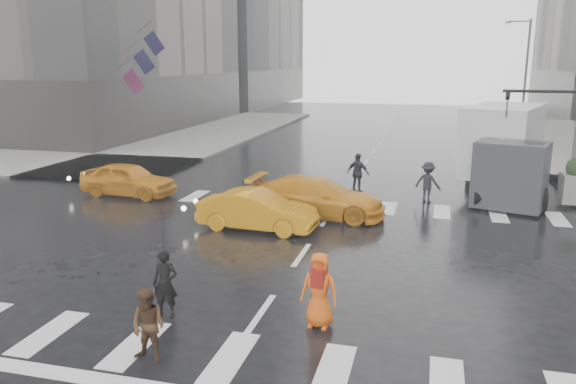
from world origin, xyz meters
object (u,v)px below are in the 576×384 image
(pedestrian_brown, at_px, (148,326))
(taxi_mid, at_px, (258,211))
(box_truck, at_px, (504,149))
(pedestrian_orange, at_px, (319,290))
(taxi_front, at_px, (128,179))

(pedestrian_brown, relative_size, taxi_mid, 0.35)
(box_truck, bearing_deg, pedestrian_orange, -92.64)
(pedestrian_orange, distance_m, taxi_mid, 7.23)
(pedestrian_brown, height_order, taxi_front, pedestrian_brown)
(pedestrian_brown, bearing_deg, taxi_mid, 98.92)
(taxi_mid, relative_size, box_truck, 0.58)
(pedestrian_brown, distance_m, taxi_front, 13.94)
(pedestrian_brown, distance_m, box_truck, 17.90)
(taxi_mid, height_order, box_truck, box_truck)
(pedestrian_brown, xyz_separation_m, pedestrian_orange, (2.81, 2.18, 0.12))
(pedestrian_brown, distance_m, pedestrian_orange, 3.56)
(box_truck, bearing_deg, pedestrian_brown, -98.72)
(pedestrian_orange, xyz_separation_m, taxi_mid, (-3.39, 6.38, -0.17))
(pedestrian_brown, relative_size, taxi_front, 0.35)
(taxi_front, relative_size, box_truck, 0.59)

